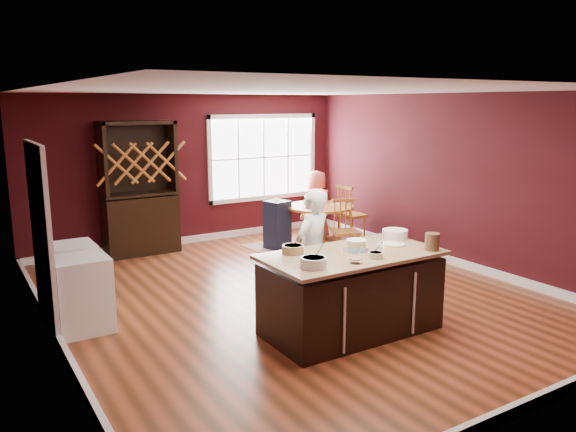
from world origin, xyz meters
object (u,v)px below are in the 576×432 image
object	(u,v)px
hutch	(139,188)
chair_north	(315,213)
washer	(82,294)
chair_south	(346,229)
dining_table	(320,218)
layer_cake	(356,245)
chair_east	(352,213)
toddler	(274,203)
baker	(312,251)
kitchen_island	(351,294)
dryer	(71,279)
high_chair	(277,224)
seated_woman	(316,205)

from	to	relation	value
hutch	chair_north	bearing A→B (deg)	-9.08
chair_north	washer	world-z (taller)	chair_north
chair_south	hutch	distance (m)	3.55
dining_table	layer_cake	world-z (taller)	layer_cake
chair_east	chair_north	distance (m)	0.76
chair_south	layer_cake	bearing A→B (deg)	-106.87
dining_table	toddler	bearing A→B (deg)	154.98
baker	washer	distance (m)	2.70
kitchen_island	chair_east	size ratio (longest dim) A/B	1.88
dining_table	dryer	size ratio (longest dim) A/B	1.38
layer_cake	washer	distance (m)	3.14
toddler	layer_cake	bearing A→B (deg)	-106.05
toddler	washer	size ratio (longest dim) A/B	0.30
baker	dryer	world-z (taller)	baker
chair_east	washer	size ratio (longest dim) A/B	1.24
chair_south	high_chair	distance (m)	1.31
dining_table	chair_south	world-z (taller)	chair_south
chair_south	hutch	size ratio (longest dim) A/B	0.44
dining_table	high_chair	size ratio (longest dim) A/B	1.33
layer_cake	kitchen_island	bearing A→B (deg)	-153.25
kitchen_island	dryer	bearing A→B (deg)	138.47
layer_cake	dryer	world-z (taller)	layer_cake
baker	layer_cake	xyz separation A→B (m)	(0.13, -0.68, 0.21)
kitchen_island	seated_woman	world-z (taller)	seated_woman
chair_east	dryer	bearing A→B (deg)	97.55
chair_south	chair_north	bearing A→B (deg)	91.96
seated_woman	kitchen_island	bearing A→B (deg)	54.89
seated_woman	hutch	xyz separation A→B (m)	(-3.12, 0.75, 0.47)
chair_north	baker	bearing A→B (deg)	25.60
dining_table	chair_north	xyz separation A→B (m)	(0.40, 0.73, -0.08)
chair_east	dryer	xyz separation A→B (m)	(-5.22, -1.12, -0.10)
dryer	chair_north	bearing A→B (deg)	20.14
dryer	hutch	bearing A→B (deg)	55.25
dryer	chair_east	bearing A→B (deg)	12.09
layer_cake	washer	bearing A→B (deg)	149.33
washer	chair_north	bearing A→B (deg)	26.51
chair_east	washer	xyz separation A→B (m)	(-5.22, -1.76, -0.11)
chair_north	hutch	xyz separation A→B (m)	(-3.26, 0.52, 0.68)
chair_east	high_chair	xyz separation A→B (m)	(-1.49, 0.21, -0.08)
washer	kitchen_island	bearing A→B (deg)	-32.44
toddler	kitchen_island	bearing A→B (deg)	-107.26
chair_south	seated_woman	distance (m)	1.41
chair_south	baker	bearing A→B (deg)	-118.29
baker	dryer	bearing A→B (deg)	-50.68
toddler	dryer	world-z (taller)	toddler
hutch	seated_woman	bearing A→B (deg)	-13.55
layer_cake	chair_south	world-z (taller)	layer_cake
hutch	chair_east	bearing A→B (deg)	-18.07
chair_north	layer_cake	bearing A→B (deg)	31.86
dining_table	chair_north	world-z (taller)	chair_north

